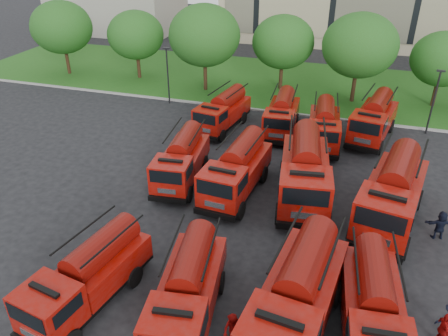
% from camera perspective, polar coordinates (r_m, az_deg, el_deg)
% --- Properties ---
extents(ground, '(140.00, 140.00, 0.00)m').
position_cam_1_polar(ground, '(23.64, -1.55, -8.66)').
color(ground, black).
rests_on(ground, ground).
extents(lawn, '(70.00, 16.00, 0.12)m').
position_cam_1_polar(lawn, '(46.32, 9.05, 10.83)').
color(lawn, '#1D5416').
rests_on(lawn, ground).
extents(curb, '(70.00, 0.30, 0.14)m').
position_cam_1_polar(curb, '(38.80, 7.06, 7.27)').
color(curb, gray).
rests_on(curb, ground).
extents(tree_0, '(6.30, 6.30, 7.70)m').
position_cam_1_polar(tree_0, '(50.65, -20.46, 16.84)').
color(tree_0, '#382314').
rests_on(tree_0, ground).
extents(tree_1, '(5.71, 5.71, 6.98)m').
position_cam_1_polar(tree_1, '(47.29, -11.47, 16.66)').
color(tree_1, '#382314').
rests_on(tree_1, ground).
extents(tree_2, '(6.72, 6.72, 8.22)m').
position_cam_1_polar(tree_2, '(42.55, -2.57, 16.91)').
color(tree_2, '#382314').
rests_on(tree_2, ground).
extents(tree_3, '(5.88, 5.88, 7.19)m').
position_cam_1_polar(tree_3, '(43.31, 7.73, 16.00)').
color(tree_3, '#382314').
rests_on(tree_3, ground).
extents(tree_4, '(6.55, 6.55, 8.01)m').
position_cam_1_polar(tree_4, '(41.13, 17.33, 15.03)').
color(tree_4, '#382314').
rests_on(tree_4, ground).
extents(tree_5, '(5.46, 5.46, 6.68)m').
position_cam_1_polar(tree_5, '(42.85, 26.73, 12.60)').
color(tree_5, '#382314').
rests_on(tree_5, ground).
extents(lamp_post_0, '(0.60, 0.25, 5.11)m').
position_cam_1_polar(lamp_post_0, '(40.07, -7.37, 12.26)').
color(lamp_post_0, black).
rests_on(lamp_post_0, ground).
extents(lamp_post_1, '(0.60, 0.25, 5.11)m').
position_cam_1_polar(lamp_post_1, '(37.12, 25.76, 8.16)').
color(lamp_post_1, black).
rests_on(lamp_post_1, ground).
extents(fire_truck_0, '(3.29, 6.70, 2.92)m').
position_cam_1_polar(fire_truck_0, '(19.98, -17.31, -13.25)').
color(fire_truck_0, black).
rests_on(fire_truck_0, ground).
extents(fire_truck_1, '(3.16, 6.77, 2.97)m').
position_cam_1_polar(fire_truck_1, '(18.54, -4.74, -15.62)').
color(fire_truck_1, black).
rests_on(fire_truck_1, ground).
extents(fire_truck_2, '(3.51, 7.81, 3.44)m').
position_cam_1_polar(fire_truck_2, '(18.16, 9.56, -16.18)').
color(fire_truck_2, black).
rests_on(fire_truck_2, ground).
extents(fire_truck_3, '(2.91, 6.70, 2.96)m').
position_cam_1_polar(fire_truck_3, '(18.77, 18.91, -16.88)').
color(fire_truck_3, black).
rests_on(fire_truck_3, ground).
extents(fire_truck_4, '(2.95, 6.72, 2.96)m').
position_cam_1_polar(fire_truck_4, '(27.72, -5.55, 1.11)').
color(fire_truck_4, black).
rests_on(fire_truck_4, ground).
extents(fire_truck_5, '(3.02, 7.20, 3.20)m').
position_cam_1_polar(fire_truck_5, '(26.26, 1.70, -0.17)').
color(fire_truck_5, black).
rests_on(fire_truck_5, ground).
extents(fire_truck_6, '(3.84, 8.30, 3.64)m').
position_cam_1_polar(fire_truck_6, '(26.10, 10.52, -0.35)').
color(fire_truck_6, black).
rests_on(fire_truck_6, ground).
extents(fire_truck_7, '(4.19, 8.30, 3.61)m').
position_cam_1_polar(fire_truck_7, '(25.32, 21.14, -3.06)').
color(fire_truck_7, black).
rests_on(fire_truck_7, ground).
extents(fire_truck_8, '(3.17, 6.64, 2.90)m').
position_cam_1_polar(fire_truck_8, '(34.99, -0.13, 7.43)').
color(fire_truck_8, black).
rests_on(fire_truck_8, ground).
extents(fire_truck_9, '(2.67, 6.55, 2.92)m').
position_cam_1_polar(fire_truck_9, '(34.62, 7.57, 6.94)').
color(fire_truck_9, black).
rests_on(fire_truck_9, ground).
extents(fire_truck_10, '(2.82, 6.62, 2.93)m').
position_cam_1_polar(fire_truck_10, '(33.19, 12.94, 5.42)').
color(fire_truck_10, black).
rests_on(fire_truck_10, ground).
extents(fire_truck_11, '(3.72, 7.33, 3.18)m').
position_cam_1_polar(fire_truck_11, '(35.13, 18.98, 6.13)').
color(fire_truck_11, black).
rests_on(fire_truck_11, ground).
extents(firefighter_3, '(1.14, 0.77, 1.61)m').
position_cam_1_polar(firefighter_3, '(20.98, 26.87, -18.77)').
color(firefighter_3, black).
rests_on(firefighter_3, ground).
extents(firefighter_4, '(0.91, 0.75, 1.60)m').
position_cam_1_polar(firefighter_4, '(22.39, -2.42, -11.25)').
color(firefighter_4, black).
rests_on(firefighter_4, ground).
extents(firefighter_5, '(1.63, 1.00, 1.63)m').
position_cam_1_polar(firefighter_5, '(26.00, 26.00, -8.16)').
color(firefighter_5, black).
rests_on(firefighter_5, ground).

